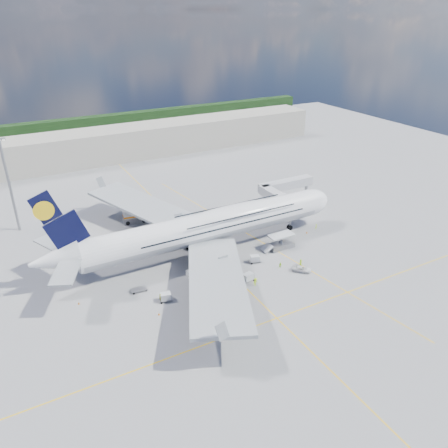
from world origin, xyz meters
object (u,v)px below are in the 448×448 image
airliner (208,226)px  crew_tug (255,282)px  crew_loader (280,265)px  cone_wing_right_inner (223,282)px  dolly_row_c (215,310)px  dolly_nose_near (248,277)px  cone_nose (307,232)px  dolly_back (166,297)px  dolly_nose_far (255,259)px  dolly_row_a (139,289)px  dolly_row_b (215,308)px  cone_wing_left_inner (173,220)px  crew_wing (160,298)px  baggage_tug (193,272)px  cargo_loader (280,243)px  cone_wing_left_outer (163,227)px  catering_truck_outer (137,209)px  light_mast (9,185)px  service_van (302,269)px  cone_tail (79,303)px  cone_wing_right_outer (159,314)px  crew_van (301,262)px  catering_truck_inner (134,216)px  jet_bridge (282,190)px  crew_nose (316,226)px

airliner → crew_tug: (2.05, -18.47, -5.94)m
crew_loader → cone_wing_right_inner: crew_loader is taller
dolly_row_c → dolly_nose_near: bearing=49.3°
dolly_row_c → cone_nose: bearing=47.3°
dolly_back → dolly_row_c: bearing=-36.2°
dolly_nose_near → dolly_nose_far: bearing=38.1°
dolly_row_a → dolly_row_b: size_ratio=1.14×
cone_wing_left_inner → crew_tug: bearing=-85.0°
dolly_nose_near → crew_wing: crew_wing is taller
baggage_tug → crew_wing: bearing=-159.7°
dolly_back → baggage_tug: size_ratio=0.95×
cargo_loader → cone_wing_left_inner: 32.43m
dolly_row_b → cone_wing_left_outer: bearing=85.3°
cone_wing_right_inner → catering_truck_outer: bearing=96.2°
baggage_tug → crew_loader: 20.34m
dolly_row_c → light_mast: bearing=139.4°
service_van → cone_nose: size_ratio=8.02×
service_van → crew_wing: size_ratio=2.27×
cone_tail → cone_wing_right_outer: bearing=-40.3°
dolly_row_a → catering_truck_outer: bearing=77.9°
crew_wing → light_mast: bearing=44.4°
dolly_back → cone_tail: 17.71m
light_mast → crew_tug: bearing=-51.6°
dolly_nose_near → crew_tug: bearing=-86.8°
dolly_row_b → cone_wing_right_inner: (5.78, 7.51, -0.08)m
cone_tail → service_van: bearing=-13.9°
dolly_nose_near → crew_van: 14.44m
dolly_row_a → baggage_tug: (12.83, 0.19, 0.46)m
airliner → catering_truck_inner: (-11.04, 24.60, -4.93)m
jet_bridge → cone_tail: (-62.82, -17.83, -6.62)m
catering_truck_inner → catering_truck_outer: (2.48, 5.02, -0.23)m
catering_truck_outer → airliner: bearing=-63.1°
cone_nose → cone_tail: size_ratio=1.15×
dolly_row_b → crew_tug: (11.61, 3.27, 0.58)m
crew_wing → cone_wing_left_inner: size_ratio=3.63×
dolly_row_c → cone_nose: size_ratio=6.83×
jet_bridge → dolly_row_b: 51.37m
dolly_nose_far → service_van: (7.28, -8.65, -0.34)m
dolly_nose_near → cone_wing_left_inner: bearing=85.0°
dolly_nose_near → cone_tail: 36.04m
dolly_back → catering_truck_inner: 39.40m
dolly_nose_far → catering_truck_outer: size_ratio=0.49×
cone_nose → cone_tail: (-60.75, -2.80, -0.04)m
dolly_row_c → dolly_nose_near: size_ratio=1.17×
dolly_nose_far → cone_wing_right_inner: dolly_nose_far is taller
airliner → crew_nose: airliner is taller
crew_nose → cone_wing_left_inner: (-32.56, 23.21, -0.50)m
cone_wing_left_inner → cone_wing_right_inner: size_ratio=0.95×
cone_wing_left_outer → crew_van: bearing=-57.8°
dolly_nose_near → crew_nose: size_ratio=2.12×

